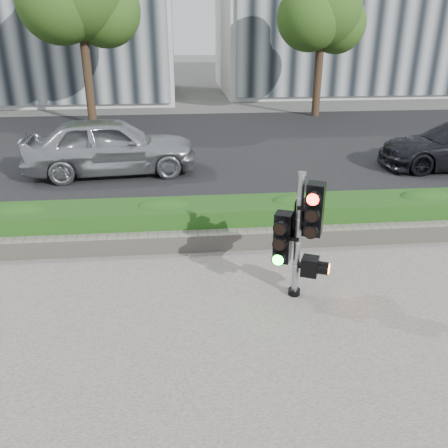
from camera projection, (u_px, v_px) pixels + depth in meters
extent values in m
plane|color=#51514C|center=(240.00, 302.00, 7.42)|extent=(120.00, 120.00, 0.00)
cube|color=#9E9389|center=(269.00, 427.00, 5.13)|extent=(16.00, 11.00, 0.03)
cube|color=black|center=(204.00, 147.00, 16.57)|extent=(60.00, 13.00, 0.02)
cube|color=gray|center=(221.00, 221.00, 10.28)|extent=(60.00, 0.25, 0.12)
cube|color=gray|center=(227.00, 240.00, 9.08)|extent=(12.00, 0.32, 0.34)
cube|color=#387E27|center=(224.00, 219.00, 9.61)|extent=(12.00, 1.00, 0.68)
cylinder|color=black|center=(88.00, 75.00, 19.50)|extent=(0.36, 0.36, 4.03)
sphere|color=#244614|center=(104.00, 10.00, 18.95)|extent=(2.88, 2.88, 2.88)
sphere|color=#244614|center=(58.00, 2.00, 17.97)|extent=(3.17, 3.17, 3.17)
cylinder|color=black|center=(318.00, 76.00, 21.38)|extent=(0.36, 0.36, 3.58)
sphere|color=#244614|center=(323.00, 8.00, 20.27)|extent=(3.33, 3.33, 3.33)
sphere|color=#244614|center=(337.00, 24.00, 20.89)|extent=(2.56, 2.56, 2.56)
sphere|color=#244614|center=(310.00, 17.00, 20.02)|extent=(2.82, 2.82, 2.82)
cylinder|color=black|center=(294.00, 292.00, 7.57)|extent=(0.19, 0.19, 0.10)
cylinder|color=gray|center=(298.00, 238.00, 7.19)|extent=(0.10, 0.10, 1.99)
cylinder|color=gray|center=(302.00, 174.00, 6.79)|extent=(0.13, 0.13, 0.05)
cube|color=#FF1107|center=(315.00, 209.00, 6.90)|extent=(0.33, 0.33, 0.80)
cube|color=#14E51E|center=(283.00, 237.00, 7.24)|extent=(0.33, 0.33, 0.80)
cube|color=black|center=(303.00, 217.00, 7.28)|extent=(0.33, 0.33, 0.54)
cube|color=orange|center=(310.00, 266.00, 7.34)|extent=(0.33, 0.33, 0.29)
imported|color=#A1A3A8|center=(111.00, 146.00, 13.35)|extent=(4.93, 2.37, 1.63)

